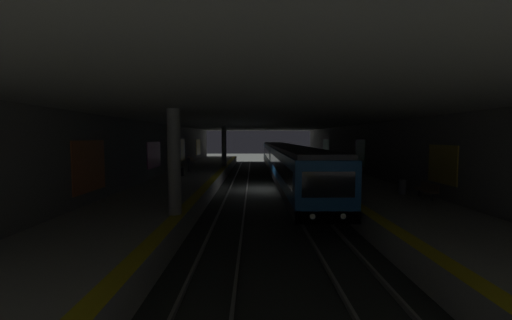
# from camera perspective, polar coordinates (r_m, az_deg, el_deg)

# --- Properties ---
(ground_plane) EXTENTS (120.00, 120.00, 0.00)m
(ground_plane) POSITION_cam_1_polar(r_m,az_deg,el_deg) (27.22, 1.50, -5.23)
(ground_plane) COLOR #2D302D
(track_left) EXTENTS (60.00, 1.53, 0.16)m
(track_left) POSITION_cam_1_polar(r_m,az_deg,el_deg) (27.37, 6.13, -5.03)
(track_left) COLOR gray
(track_left) RESTS_ON ground
(track_right) EXTENTS (60.00, 1.53, 0.16)m
(track_right) POSITION_cam_1_polar(r_m,az_deg,el_deg) (27.22, -3.15, -5.07)
(track_right) COLOR gray
(track_right) RESTS_ON ground
(platform_left) EXTENTS (60.00, 5.30, 1.06)m
(platform_left) POSITION_cam_1_polar(r_m,az_deg,el_deg) (28.14, 14.99, -3.98)
(platform_left) COLOR #A8A59E
(platform_left) RESTS_ON ground
(platform_right) EXTENTS (60.00, 5.30, 1.06)m
(platform_right) POSITION_cam_1_polar(r_m,az_deg,el_deg) (27.69, -12.20, -4.06)
(platform_right) COLOR #A8A59E
(platform_right) RESTS_ON ground
(wall_left) EXTENTS (60.00, 0.56, 5.60)m
(wall_left) POSITION_cam_1_polar(r_m,az_deg,el_deg) (28.87, 20.60, 0.64)
(wall_left) COLOR slate
(wall_left) RESTS_ON ground
(wall_right) EXTENTS (60.00, 0.56, 5.60)m
(wall_right) POSITION_cam_1_polar(r_m,az_deg,el_deg) (28.25, -18.01, 0.63)
(wall_right) COLOR slate
(wall_right) RESTS_ON ground
(ceiling_slab) EXTENTS (60.00, 19.40, 0.40)m
(ceiling_slab) POSITION_cam_1_polar(r_m,az_deg,el_deg) (26.90, 1.53, 7.05)
(ceiling_slab) COLOR #ADAAA3
(ceiling_slab) RESTS_ON wall_left
(pillar_near) EXTENTS (0.56, 0.56, 4.55)m
(pillar_near) POSITION_cam_1_polar(r_m,az_deg,el_deg) (14.17, -14.36, -0.37)
(pillar_near) COLOR gray
(pillar_near) RESTS_ON platform_right
(pillar_far) EXTENTS (0.56, 0.56, 4.55)m
(pillar_far) POSITION_cam_1_polar(r_m,az_deg,el_deg) (37.48, -5.72, 2.40)
(pillar_far) COLOR gray
(pillar_far) RESTS_ON platform_right
(metro_train) EXTENTS (39.33, 2.83, 3.49)m
(metro_train) POSITION_cam_1_polar(r_m,az_deg,el_deg) (33.14, 4.94, -0.06)
(metro_train) COLOR #19569E
(metro_train) RESTS_ON track_left
(bench_left_near) EXTENTS (1.70, 0.47, 0.86)m
(bench_left_near) POSITION_cam_1_polar(r_m,az_deg,el_deg) (19.81, 28.22, -4.60)
(bench_left_near) COLOR #262628
(bench_left_near) RESTS_ON platform_left
(bench_left_mid) EXTENTS (1.70, 0.47, 0.86)m
(bench_left_mid) POSITION_cam_1_polar(r_m,az_deg,el_deg) (30.23, 17.78, -1.49)
(bench_left_mid) COLOR #262628
(bench_left_mid) RESTS_ON platform_left
(bench_right_near) EXTENTS (1.70, 0.47, 0.86)m
(bench_right_near) POSITION_cam_1_polar(r_m,az_deg,el_deg) (31.11, -14.62, -1.27)
(bench_right_near) COLOR #262628
(bench_right_near) RESTS_ON platform_right
(bench_right_mid) EXTENTS (1.70, 0.47, 0.86)m
(bench_right_mid) POSITION_cam_1_polar(r_m,az_deg,el_deg) (33.92, -13.43, -0.82)
(bench_right_mid) COLOR #262628
(bench_right_mid) RESTS_ON platform_right
(bench_right_far) EXTENTS (1.70, 0.47, 0.86)m
(bench_right_far) POSITION_cam_1_polar(r_m,az_deg,el_deg) (40.53, -11.30, -0.02)
(bench_right_far) COLOR #262628
(bench_right_far) RESTS_ON platform_right
(person_waiting_near) EXTENTS (0.60, 0.22, 1.54)m
(person_waiting_near) POSITION_cam_1_polar(r_m,az_deg,el_deg) (31.76, -11.90, -0.58)
(person_waiting_near) COLOR #3D3D3D
(person_waiting_near) RESTS_ON platform_right
(person_walking_mid) EXTENTS (0.60, 0.23, 1.68)m
(person_walking_mid) POSITION_cam_1_polar(r_m,az_deg,el_deg) (27.77, -13.79, -1.08)
(person_walking_mid) COLOR #2C2C2C
(person_walking_mid) RESTS_ON platform_right
(suitcase_rolling) EXTENTS (0.41, 0.21, 0.99)m
(suitcase_rolling) POSITION_cam_1_polar(r_m,az_deg,el_deg) (28.45, -13.02, -2.09)
(suitcase_rolling) COLOR black
(suitcase_rolling) RESTS_ON platform_right
(backpack_on_floor) EXTENTS (0.30, 0.20, 0.40)m
(backpack_on_floor) POSITION_cam_1_polar(r_m,az_deg,el_deg) (36.09, 14.49, -1.07)
(backpack_on_floor) COLOR maroon
(backpack_on_floor) RESTS_ON platform_left
(trash_bin) EXTENTS (0.44, 0.44, 0.85)m
(trash_bin) POSITION_cam_1_polar(r_m,az_deg,el_deg) (20.71, 24.58, -4.40)
(trash_bin) COLOR #595B5E
(trash_bin) RESTS_ON platform_left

